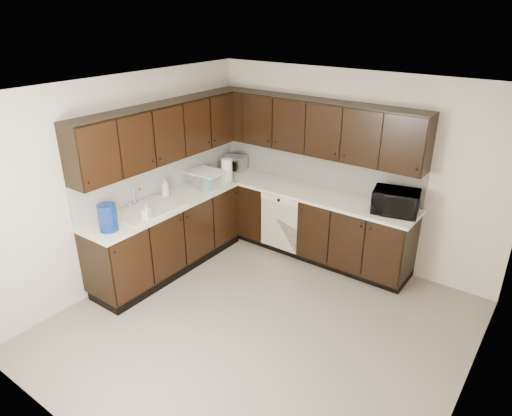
{
  "coord_description": "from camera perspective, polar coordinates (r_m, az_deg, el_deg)",
  "views": [
    {
      "loc": [
        2.32,
        -3.27,
        3.2
      ],
      "look_at": [
        -0.5,
        0.6,
        1.06
      ],
      "focal_mm": 32.0,
      "sensor_mm": 36.0,
      "label": 1
    }
  ],
  "objects": [
    {
      "name": "floor",
      "position": [
        5.13,
        0.57,
        -14.56
      ],
      "size": [
        4.0,
        4.0,
        0.0
      ],
      "primitive_type": "plane",
      "color": "gray",
      "rests_on": "ground"
    },
    {
      "name": "ceiling",
      "position": [
        4.07,
        0.72,
        14.16
      ],
      "size": [
        4.0,
        4.0,
        0.0
      ],
      "primitive_type": "plane",
      "rotation": [
        3.14,
        0.0,
        0.0
      ],
      "color": "white",
      "rests_on": "wall_back"
    },
    {
      "name": "wall_back",
      "position": [
        6.08,
        11.69,
        4.83
      ],
      "size": [
        4.0,
        0.02,
        2.5
      ],
      "primitive_type": "cube",
      "color": "beige",
      "rests_on": "floor"
    },
    {
      "name": "wall_left",
      "position": [
        5.75,
        -15.83,
        3.31
      ],
      "size": [
        0.02,
        4.0,
        2.5
      ],
      "primitive_type": "cube",
      "color": "beige",
      "rests_on": "floor"
    },
    {
      "name": "wall_right",
      "position": [
        3.82,
        26.27,
        -9.45
      ],
      "size": [
        0.02,
        4.0,
        2.5
      ],
      "primitive_type": "cube",
      "color": "beige",
      "rests_on": "floor"
    },
    {
      "name": "wall_front",
      "position": [
        3.28,
        -20.76,
        -14.21
      ],
      "size": [
        4.0,
        0.02,
        2.5
      ],
      "primitive_type": "cube",
      "color": "beige",
      "rests_on": "floor"
    },
    {
      "name": "lower_cabinets",
      "position": [
        6.16,
        -1.04,
        -2.83
      ],
      "size": [
        3.0,
        2.8,
        0.9
      ],
      "color": "black",
      "rests_on": "floor"
    },
    {
      "name": "countertop",
      "position": [
        5.95,
        -1.11,
        1.52
      ],
      "size": [
        3.03,
        2.83,
        0.04
      ],
      "color": "silver",
      "rests_on": "lower_cabinets"
    },
    {
      "name": "backsplash",
      "position": [
        6.13,
        -1.5,
        4.82
      ],
      "size": [
        3.0,
        2.8,
        0.48
      ],
      "color": "silver",
      "rests_on": "countertop"
    },
    {
      "name": "upper_cabinets",
      "position": [
        5.81,
        -1.34,
        9.8
      ],
      "size": [
        3.0,
        2.8,
        0.7
      ],
      "color": "black",
      "rests_on": "wall_back"
    },
    {
      "name": "dishwasher",
      "position": [
        6.17,
        2.91,
        -1.47
      ],
      "size": [
        0.58,
        0.04,
        0.78
      ],
      "color": "beige",
      "rests_on": "lower_cabinets"
    },
    {
      "name": "sink",
      "position": [
        5.65,
        -13.47,
        -0.87
      ],
      "size": [
        0.54,
        0.82,
        0.42
      ],
      "color": "beige",
      "rests_on": "countertop"
    },
    {
      "name": "microwave",
      "position": [
        5.6,
        17.05,
        0.75
      ],
      "size": [
        0.59,
        0.46,
        0.29
      ],
      "primitive_type": "imported",
      "rotation": [
        0.0,
        0.0,
        0.23
      ],
      "color": "black",
      "rests_on": "countertop"
    },
    {
      "name": "soap_bottle_a",
      "position": [
        5.35,
        -13.53,
        -0.5
      ],
      "size": [
        0.11,
        0.11,
        0.19
      ],
      "primitive_type": "imported",
      "rotation": [
        0.0,
        0.0,
        0.33
      ],
      "color": "gray",
      "rests_on": "countertop"
    },
    {
      "name": "soap_bottle_b",
      "position": [
        5.94,
        -11.3,
        2.57
      ],
      "size": [
        0.13,
        0.13,
        0.26
      ],
      "primitive_type": "imported",
      "rotation": [
        0.0,
        0.0,
        0.39
      ],
      "color": "gray",
      "rests_on": "countertop"
    },
    {
      "name": "toaster_oven",
      "position": [
        6.82,
        -2.73,
        5.63
      ],
      "size": [
        0.4,
        0.34,
        0.21
      ],
      "primitive_type": "cube",
      "rotation": [
        0.0,
        0.0,
        0.31
      ],
      "color": "#B3B3B5",
      "rests_on": "countertop"
    },
    {
      "name": "storage_bin",
      "position": [
        6.27,
        -6.3,
        3.7
      ],
      "size": [
        0.58,
        0.5,
        0.19
      ],
      "primitive_type": "cube",
      "rotation": [
        0.0,
        0.0,
        -0.33
      ],
      "color": "white",
      "rests_on": "countertop"
    },
    {
      "name": "blue_pitcher",
      "position": [
        5.2,
        -18.04,
        -1.13
      ],
      "size": [
        0.22,
        0.22,
        0.31
      ],
      "primitive_type": "cylinder",
      "rotation": [
        0.0,
        0.0,
        -0.1
      ],
      "color": "navy",
      "rests_on": "countertop"
    },
    {
      "name": "teal_tumbler",
      "position": [
        6.1,
        -6.01,
        3.16
      ],
      "size": [
        0.09,
        0.09,
        0.2
      ],
      "primitive_type": "cylinder",
      "rotation": [
        0.0,
        0.0,
        -0.08
      ],
      "color": "#0D9499",
      "rests_on": "countertop"
    },
    {
      "name": "paper_towel_roll",
      "position": [
        6.37,
        -3.64,
        4.77
      ],
      "size": [
        0.16,
        0.16,
        0.32
      ],
      "primitive_type": "cylinder",
      "rotation": [
        0.0,
        0.0,
        -0.1
      ],
      "color": "white",
      "rests_on": "countertop"
    }
  ]
}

